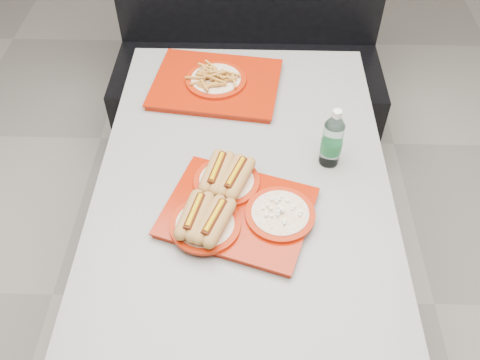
{
  "coord_description": "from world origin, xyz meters",
  "views": [
    {
      "loc": [
        0.02,
        -1.05,
        1.91
      ],
      "look_at": [
        -0.01,
        -0.08,
        0.83
      ],
      "focal_mm": 38.0,
      "sensor_mm": 36.0,
      "label": 1
    }
  ],
  "objects_px": {
    "booth_bench": "(248,65)",
    "tray_far": "(216,81)",
    "water_bottle": "(332,141)",
    "diner_table": "(243,212)",
    "tray_near": "(232,205)"
  },
  "relations": [
    {
      "from": "booth_bench",
      "to": "water_bottle",
      "type": "height_order",
      "value": "booth_bench"
    },
    {
      "from": "booth_bench",
      "to": "tray_far",
      "type": "distance_m",
      "value": 0.75
    },
    {
      "from": "booth_bench",
      "to": "tray_far",
      "type": "bearing_deg",
      "value": -99.74
    },
    {
      "from": "diner_table",
      "to": "water_bottle",
      "type": "xyz_separation_m",
      "value": [
        0.27,
        0.08,
        0.26
      ]
    },
    {
      "from": "tray_near",
      "to": "tray_far",
      "type": "height_order",
      "value": "same"
    },
    {
      "from": "diner_table",
      "to": "tray_near",
      "type": "distance_m",
      "value": 0.24
    },
    {
      "from": "diner_table",
      "to": "tray_near",
      "type": "relative_size",
      "value": 2.92
    },
    {
      "from": "tray_near",
      "to": "tray_far",
      "type": "relative_size",
      "value": 0.98
    },
    {
      "from": "water_bottle",
      "to": "booth_bench",
      "type": "bearing_deg",
      "value": 104.97
    },
    {
      "from": "booth_bench",
      "to": "tray_near",
      "type": "relative_size",
      "value": 2.78
    },
    {
      "from": "tray_near",
      "to": "water_bottle",
      "type": "height_order",
      "value": "water_bottle"
    },
    {
      "from": "booth_bench",
      "to": "tray_near",
      "type": "bearing_deg",
      "value": -91.27
    },
    {
      "from": "tray_near",
      "to": "booth_bench",
      "type": "bearing_deg",
      "value": 88.73
    },
    {
      "from": "diner_table",
      "to": "tray_near",
      "type": "xyz_separation_m",
      "value": [
        -0.03,
        -0.13,
        0.2
      ]
    },
    {
      "from": "diner_table",
      "to": "booth_bench",
      "type": "height_order",
      "value": "booth_bench"
    }
  ]
}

